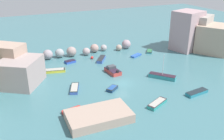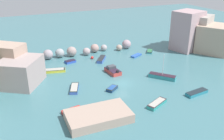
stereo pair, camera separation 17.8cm
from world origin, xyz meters
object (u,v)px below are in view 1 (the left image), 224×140
stone_dock (99,116)px  moored_boat_4 (101,59)px  moored_boat_1 (136,55)px  moored_boat_2 (112,88)px  moored_boat_9 (55,70)px  channel_buoy (92,58)px  moored_boat_6 (149,51)px  moored_boat_8 (72,111)px  moored_boat_5 (75,88)px  moored_boat_7 (70,62)px  moored_boat_0 (162,76)px  moored_boat_10 (157,103)px  moored_boat_11 (113,70)px  moored_boat_3 (197,93)px

stone_dock → moored_boat_4: stone_dock is taller
moored_boat_1 → moored_boat_2: moored_boat_2 is taller
moored_boat_9 → moored_boat_1: bearing=17.2°
channel_buoy → moored_boat_6: size_ratio=0.21×
moored_boat_6 → moored_boat_8: size_ratio=1.02×
moored_boat_5 → moored_boat_7: moored_boat_5 is taller
moored_boat_0 → moored_boat_1: bearing=132.5°
moored_boat_0 → moored_boat_10: bearing=-79.5°
moored_boat_0 → moored_boat_2: 11.23m
stone_dock → moored_boat_11: size_ratio=2.17×
channel_buoy → moored_boat_1: (10.65, -2.69, -0.15)m
channel_buoy → moored_boat_8: (-11.02, -20.97, -0.11)m
moored_boat_9 → moored_boat_0: bearing=-19.5°
moored_boat_0 → moored_boat_11: moored_boat_0 is taller
stone_dock → moored_boat_1: (18.72, 22.00, -0.49)m
stone_dock → moored_boat_6: (23.49, 23.37, -0.45)m
channel_buoy → moored_boat_1: bearing=-14.2°
moored_boat_7 → moored_boat_8: (-5.54, -20.79, -0.03)m
moored_boat_9 → moored_boat_8: bearing=-80.3°
moored_boat_8 → moored_boat_9: size_ratio=0.69×
moored_boat_0 → moored_boat_11: bearing=-170.2°
moored_boat_1 → moored_boat_3: size_ratio=0.74×
moored_boat_0 → moored_boat_11: (-7.92, 6.59, 0.12)m
moored_boat_7 → moored_boat_10: (7.62, -24.47, 0.04)m
moored_boat_1 → moored_boat_11: 11.90m
moored_boat_3 → moored_boat_11: (-9.60, 14.67, 0.24)m
moored_boat_3 → moored_boat_0: bearing=95.1°
moored_boat_1 → moored_boat_11: size_ratio=0.79×
moored_boat_1 → moored_boat_4: size_ratio=0.77×
channel_buoy → moored_boat_4: 2.46m
moored_boat_9 → moored_boat_11: bearing=-13.7°
channel_buoy → moored_boat_5: (-8.51, -13.82, -0.05)m
moored_boat_7 → moored_boat_9: moored_boat_9 is taller
channel_buoy → moored_boat_6: 15.48m
stone_dock → moored_boat_0: size_ratio=1.82×
moored_boat_0 → moored_boat_1: moored_boat_0 is taller
moored_boat_2 → moored_boat_0: bearing=145.1°
moored_boat_2 → moored_boat_9: (-7.70, 12.63, 0.03)m
channel_buoy → moored_boat_5: channel_buoy is taller
moored_boat_7 → moored_boat_10: moored_boat_10 is taller
stone_dock → moored_boat_6: 33.14m
moored_boat_0 → moored_boat_8: (-19.97, -4.68, -0.18)m
moored_boat_2 → moored_boat_7: size_ratio=1.00×
moored_boat_4 → moored_boat_11: 7.88m
moored_boat_10 → moored_boat_2: bearing=94.3°
stone_dock → moored_boat_7: stone_dock is taller
moored_boat_8 → moored_boat_1: bearing=-148.7°
channel_buoy → moored_boat_11: moored_boat_11 is taller
stone_dock → moored_boat_3: 18.71m
moored_boat_8 → moored_boat_4: bearing=-132.3°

